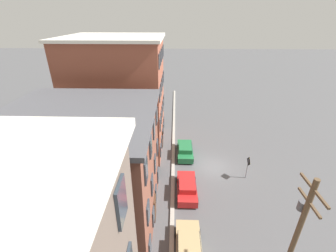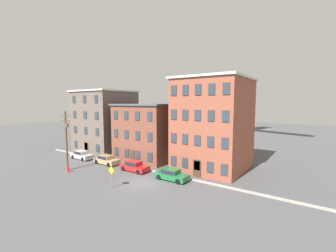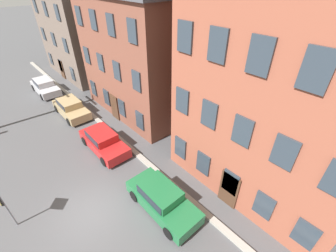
{
  "view_description": "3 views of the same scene",
  "coord_description": "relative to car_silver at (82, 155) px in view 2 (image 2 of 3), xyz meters",
  "views": [
    {
      "loc": [
        -20.97,
        4.43,
        15.45
      ],
      "look_at": [
        -1.07,
        5.06,
        5.6
      ],
      "focal_mm": 24.0,
      "sensor_mm": 36.0,
      "label": 1
    },
    {
      "loc": [
        17.9,
        -20.13,
        9.83
      ],
      "look_at": [
        1.42,
        3.52,
        6.87
      ],
      "focal_mm": 24.0,
      "sensor_mm": 36.0,
      "label": 2
    },
    {
      "loc": [
        8.22,
        -1.77,
        10.71
      ],
      "look_at": [
        1.55,
        4.15,
        4.56
      ],
      "focal_mm": 24.0,
      "sensor_mm": 36.0,
      "label": 3
    }
  ],
  "objects": [
    {
      "name": "kerb_strip",
      "position": [
        16.82,
        1.47,
        -0.67
      ],
      "size": [
        56.0,
        0.36,
        0.16
      ],
      "primitive_type": "cube",
      "color": "#9E998E",
      "rests_on": "ground_plane"
    },
    {
      "name": "fire_hydrant",
      "position": [
        5.24,
        -5.71,
        -0.27
      ],
      "size": [
        0.24,
        0.34,
        0.96
      ],
      "color": "red",
      "rests_on": "ground_plane"
    },
    {
      "name": "car_silver",
      "position": [
        0.0,
        0.0,
        0.0
      ],
      "size": [
        4.4,
        1.92,
        1.43
      ],
      "color": "#B7B7BC",
      "rests_on": "ground_plane"
    },
    {
      "name": "apartment_midblock",
      "position": [
        9.44,
        8.06,
        4.11
      ],
      "size": [
        10.48,
        10.7,
        9.69
      ],
      "color": "brown",
      "rests_on": "ground_plane"
    },
    {
      "name": "car_red",
      "position": [
        12.52,
        0.12,
        0.0
      ],
      "size": [
        4.4,
        1.92,
        1.43
      ],
      "color": "#B21E1E",
      "rests_on": "ground_plane"
    },
    {
      "name": "utility_pole",
      "position": [
        4.29,
        -5.24,
        4.12
      ],
      "size": [
        2.4,
        0.44,
        8.66
      ],
      "color": "brown",
      "rests_on": "ground_plane"
    },
    {
      "name": "apartment_corner",
      "position": [
        -2.78,
        7.65,
        5.45
      ],
      "size": [
        10.88,
        9.88,
        12.37
      ],
      "color": "#66564C",
      "rests_on": "ground_plane"
    },
    {
      "name": "apartment_far",
      "position": [
        21.26,
        8.05,
        6.01
      ],
      "size": [
        9.86,
        10.67,
        13.49
      ],
      "color": "brown",
      "rests_on": "ground_plane"
    },
    {
      "name": "caution_sign",
      "position": [
        14.96,
        -6.21,
        1.02
      ],
      "size": [
        1.07,
        0.08,
        2.63
      ],
      "color": "slate",
      "rests_on": "ground_plane"
    },
    {
      "name": "car_green",
      "position": [
        19.09,
        0.05,
        0.0
      ],
      "size": [
        4.4,
        1.92,
        1.43
      ],
      "color": "#1E6638",
      "rests_on": "ground_plane"
    },
    {
      "name": "car_tan",
      "position": [
        6.27,
        0.26,
        0.0
      ],
      "size": [
        4.4,
        1.92,
        1.43
      ],
      "color": "tan",
      "rests_on": "ground_plane"
    },
    {
      "name": "ground_plane",
      "position": [
        16.82,
        -3.03,
        -0.75
      ],
      "size": [
        200.0,
        200.0,
        0.0
      ],
      "primitive_type": "plane",
      "color": "#4C4C4F"
    }
  ]
}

